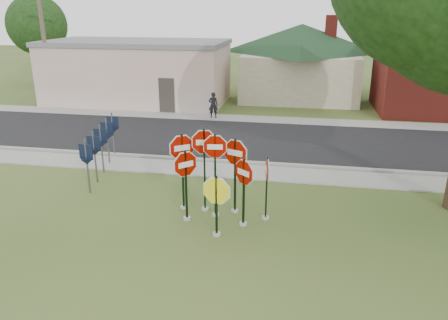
% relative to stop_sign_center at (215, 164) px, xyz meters
% --- Properties ---
extents(ground, '(120.00, 120.00, 0.00)m').
position_rel_stop_sign_center_xyz_m(ground, '(0.20, -1.51, -1.77)').
color(ground, '#354E1D').
rests_on(ground, ground).
extents(sidewalk_near, '(60.00, 1.60, 0.06)m').
position_rel_stop_sign_center_xyz_m(sidewalk_near, '(0.20, 3.99, -1.74)').
color(sidewalk_near, gray).
rests_on(sidewalk_near, ground).
extents(road, '(60.00, 7.00, 0.04)m').
position_rel_stop_sign_center_xyz_m(road, '(0.20, 8.49, -1.75)').
color(road, black).
rests_on(road, ground).
extents(sidewalk_far, '(60.00, 1.60, 0.06)m').
position_rel_stop_sign_center_xyz_m(sidewalk_far, '(0.20, 12.79, -1.74)').
color(sidewalk_far, gray).
rests_on(sidewalk_far, ground).
extents(curb, '(60.00, 0.20, 0.14)m').
position_rel_stop_sign_center_xyz_m(curb, '(0.20, 4.99, -1.70)').
color(curb, gray).
rests_on(curb, ground).
extents(stop_sign_center, '(1.01, 0.24, 2.83)m').
position_rel_stop_sign_center_xyz_m(stop_sign_center, '(0.00, 0.00, 0.00)').
color(stop_sign_center, '#A4A199').
rests_on(stop_sign_center, ground).
extents(stop_sign_yellow, '(1.13, 0.24, 1.98)m').
position_rel_stop_sign_center_xyz_m(stop_sign_yellow, '(0.28, -1.23, -0.61)').
color(stop_sign_yellow, '#A4A199').
rests_on(stop_sign_yellow, ground).
extents(stop_sign_left, '(0.77, 0.80, 2.40)m').
position_rel_stop_sign_center_xyz_m(stop_sign_left, '(-0.83, -0.41, -0.29)').
color(stop_sign_left, '#A4A199').
rests_on(stop_sign_left, ground).
extents(stop_sign_right, '(0.83, 0.71, 2.26)m').
position_rel_stop_sign_center_xyz_m(stop_sign_right, '(0.96, -0.45, -0.40)').
color(stop_sign_right, '#A4A199').
rests_on(stop_sign_right, ground).
extents(stop_sign_back_right, '(1.08, 0.47, 2.62)m').
position_rel_stop_sign_center_xyz_m(stop_sign_back_right, '(0.56, 0.39, -0.12)').
color(stop_sign_back_right, '#A4A199').
rests_on(stop_sign_back_right, ground).
extents(stop_sign_back_left, '(1.08, 0.24, 2.88)m').
position_rel_stop_sign_center_xyz_m(stop_sign_back_left, '(-0.42, 0.36, 0.06)').
color(stop_sign_back_left, '#A4A199').
rests_on(stop_sign_back_left, ground).
extents(stop_sign_far_right, '(0.24, 0.96, 2.16)m').
position_rel_stop_sign_center_xyz_m(stop_sign_far_right, '(1.59, 0.08, -0.48)').
color(stop_sign_far_right, '#A4A199').
rests_on(stop_sign_far_right, ground).
extents(stop_sign_far_left, '(0.94, 0.68, 2.69)m').
position_rel_stop_sign_center_xyz_m(stop_sign_far_left, '(-1.15, 0.36, -0.07)').
color(stop_sign_far_left, '#A4A199').
rests_on(stop_sign_far_left, ground).
extents(route_sign_row, '(1.43, 4.63, 2.00)m').
position_rel_stop_sign_center_xyz_m(route_sign_row, '(-5.20, 2.99, -0.54)').
color(route_sign_row, '#59595E').
rests_on(route_sign_row, ground).
extents(building_stucco, '(12.20, 6.20, 4.20)m').
position_rel_stop_sign_center_xyz_m(building_stucco, '(-8.80, 16.49, 0.38)').
color(building_stucco, beige).
rests_on(building_stucco, ground).
extents(building_house, '(11.60, 11.60, 6.20)m').
position_rel_stop_sign_center_xyz_m(building_house, '(2.20, 20.49, 1.88)').
color(building_house, beige).
rests_on(building_house, ground).
extents(utility_pole_near, '(2.20, 0.26, 9.50)m').
position_rel_stop_sign_center_xyz_m(utility_pole_near, '(-13.80, 13.69, 3.20)').
color(utility_pole_near, brown).
rests_on(utility_pole_near, ground).
extents(bg_tree_left, '(4.90, 4.90, 7.35)m').
position_rel_stop_sign_center_xyz_m(bg_tree_left, '(-19.80, 22.49, 3.11)').
color(bg_tree_left, '#302015').
rests_on(bg_tree_left, ground).
extents(pedestrian, '(0.60, 0.44, 1.54)m').
position_rel_stop_sign_center_xyz_m(pedestrian, '(-2.67, 12.58, -0.94)').
color(pedestrian, black).
rests_on(pedestrian, sidewalk_far).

